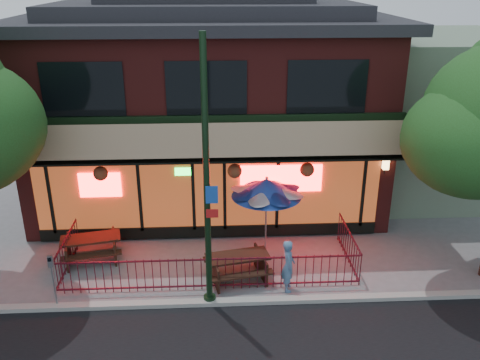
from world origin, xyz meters
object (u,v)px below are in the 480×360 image
object	(u,v)px
patio_umbrella	(267,188)
parking_meter_near	(52,272)
picnic_table_left	(91,245)
street_light	(207,194)
picnic_table_right	(238,263)
pedestrian	(288,265)

from	to	relation	value
patio_umbrella	parking_meter_near	distance (m)	6.49
picnic_table_left	parking_meter_near	xyz separation A→B (m)	(-0.40, -2.39, 0.56)
street_light	parking_meter_near	distance (m)	4.52
picnic_table_right	parking_meter_near	distance (m)	4.96
picnic_table_right	parking_meter_near	size ratio (longest dim) A/B	1.28
picnic_table_right	pedestrian	size ratio (longest dim) A/B	1.32
picnic_table_left	picnic_table_right	bearing A→B (deg)	-16.37
picnic_table_right	patio_umbrella	bearing A→B (deg)	60.42
street_light	parking_meter_near	bearing A→B (deg)	179.96
street_light	pedestrian	world-z (taller)	street_light
picnic_table_left	parking_meter_near	world-z (taller)	parking_meter_near
picnic_table_left	patio_umbrella	size ratio (longest dim) A/B	0.81
street_light	picnic_table_left	bearing A→B (deg)	146.38
patio_umbrella	picnic_table_left	bearing A→B (deg)	-175.65
picnic_table_right	pedestrian	distance (m)	1.51
street_light	picnic_table_left	xyz separation A→B (m)	(-3.60, 2.40, -2.65)
pedestrian	parking_meter_near	world-z (taller)	parking_meter_near
pedestrian	street_light	bearing A→B (deg)	105.13
street_light	picnic_table_right	size ratio (longest dim) A/B	3.50
pedestrian	parking_meter_near	bearing A→B (deg)	96.64
street_light	pedestrian	size ratio (longest dim) A/B	4.63
picnic_table_left	pedestrian	xyz separation A→B (m)	(5.76, -1.89, 0.26)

